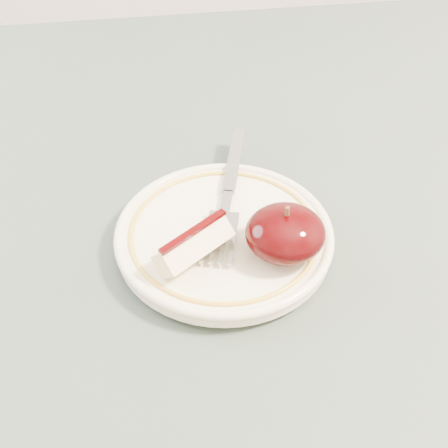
{
  "coord_description": "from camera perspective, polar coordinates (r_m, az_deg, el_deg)",
  "views": [
    {
      "loc": [
        -0.03,
        -0.41,
        1.15
      ],
      "look_at": [
        0.02,
        -0.02,
        0.78
      ],
      "focal_mm": 50.0,
      "sensor_mm": 36.0,
      "label": 1
    }
  ],
  "objects": [
    {
      "name": "table",
      "position": [
        0.64,
        -2.53,
        -6.23
      ],
      "size": [
        0.9,
        0.9,
        0.75
      ],
      "color": "brown",
      "rests_on": "ground"
    },
    {
      "name": "apple_half",
      "position": [
        0.52,
        5.62,
        -0.86
      ],
      "size": [
        0.07,
        0.06,
        0.05
      ],
      "color": "black",
      "rests_on": "plate"
    },
    {
      "name": "fork",
      "position": [
        0.58,
        0.38,
        2.83
      ],
      "size": [
        0.07,
        0.19,
        0.0
      ],
      "rotation": [
        0.0,
        0.0,
        1.3
      ],
      "color": "gray",
      "rests_on": "plate"
    },
    {
      "name": "apple_wedge",
      "position": [
        0.51,
        -2.77,
        -1.93
      ],
      "size": [
        0.07,
        0.06,
        0.03
      ],
      "rotation": [
        0.0,
        0.0,
        0.63
      ],
      "color": "beige",
      "rests_on": "plate"
    },
    {
      "name": "plate",
      "position": [
        0.55,
        -0.0,
        -1.06
      ],
      "size": [
        0.19,
        0.19,
        0.02
      ],
      "color": "beige",
      "rests_on": "table"
    }
  ]
}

